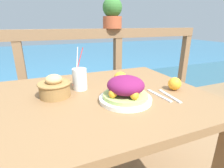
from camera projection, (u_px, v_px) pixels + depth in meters
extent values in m
cube|color=olive|center=(103.00, 97.00, 0.95)|extent=(1.11, 0.90, 0.04)
cube|color=olive|center=(19.00, 134.00, 1.24)|extent=(0.06, 0.06, 0.68)
cube|color=olive|center=(140.00, 110.00, 1.59)|extent=(0.06, 0.06, 0.68)
cube|color=brown|center=(72.00, 34.00, 1.57)|extent=(2.80, 0.08, 0.09)
cube|color=brown|center=(26.00, 95.00, 1.58)|extent=(0.07, 0.07, 0.95)
cube|color=brown|center=(117.00, 82.00, 1.91)|extent=(0.07, 0.07, 0.95)
cube|color=brown|center=(182.00, 74.00, 2.23)|extent=(0.07, 0.07, 0.95)
cube|color=teal|center=(55.00, 63.00, 4.01)|extent=(12.00, 4.00, 0.43)
cylinder|color=white|center=(125.00, 99.00, 0.86)|extent=(0.26, 0.26, 0.02)
cylinder|color=#A8C66B|center=(125.00, 95.00, 0.85)|extent=(0.22, 0.22, 0.02)
ellipsoid|color=#72194C|center=(126.00, 85.00, 0.83)|extent=(0.18, 0.18, 0.09)
sphere|color=#F9A328|center=(138.00, 87.00, 0.88)|extent=(0.04, 0.04, 0.04)
sphere|color=#F9A328|center=(122.00, 85.00, 0.91)|extent=(0.04, 0.04, 0.04)
sphere|color=#F9A328|center=(113.00, 94.00, 0.80)|extent=(0.04, 0.04, 0.04)
sphere|color=#F9A328|center=(134.00, 95.00, 0.78)|extent=(0.04, 0.04, 0.04)
cylinder|color=silver|center=(80.00, 79.00, 1.00)|extent=(0.08, 0.08, 0.12)
cylinder|color=white|center=(77.00, 67.00, 0.97)|extent=(0.04, 0.07, 0.21)
cylinder|color=red|center=(78.00, 66.00, 0.98)|extent=(0.08, 0.03, 0.21)
cylinder|color=olive|center=(55.00, 90.00, 0.90)|extent=(0.16, 0.16, 0.08)
torus|color=olive|center=(54.00, 83.00, 0.89)|extent=(0.17, 0.17, 0.01)
ellipsoid|color=tan|center=(54.00, 79.00, 0.88)|extent=(0.09, 0.09, 0.05)
cylinder|color=#A34C2D|center=(112.00, 22.00, 1.68)|extent=(0.18, 0.18, 0.11)
sphere|color=#336B2D|center=(112.00, 7.00, 1.64)|extent=(0.18, 0.18, 0.18)
cube|color=silver|center=(159.00, 95.00, 0.92)|extent=(0.03, 0.18, 0.00)
cube|color=silver|center=(169.00, 96.00, 0.92)|extent=(0.03, 0.18, 0.00)
sphere|color=#F9A328|center=(120.00, 78.00, 1.07)|extent=(0.08, 0.08, 0.08)
sphere|color=#F9A328|center=(175.00, 84.00, 0.99)|extent=(0.07, 0.07, 0.07)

